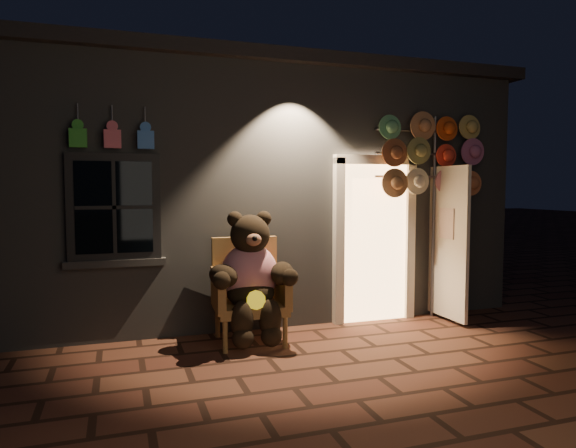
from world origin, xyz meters
name	(u,v)px	position (x,y,z in m)	size (l,w,h in m)	color
ground	(320,367)	(0.00, 0.00, 0.00)	(60.00, 60.00, 0.00)	brown
shop_building	(233,189)	(0.00, 3.99, 1.74)	(7.30, 5.95, 3.51)	slate
wicker_armchair	(248,290)	(-0.45, 1.10, 0.59)	(0.85, 0.78, 1.18)	#A4753F
teddy_bear	(251,276)	(-0.46, 0.95, 0.77)	(1.05, 0.83, 1.45)	red
hat_rack	(433,156)	(2.10, 1.28, 2.19)	(1.58, 0.22, 2.74)	#59595E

